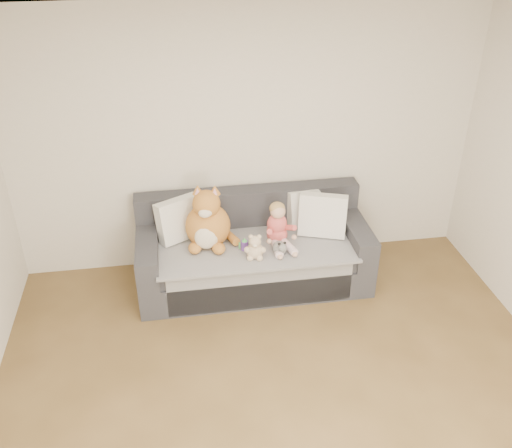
{
  "coord_description": "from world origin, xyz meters",
  "views": [
    {
      "loc": [
        -0.71,
        -2.51,
        3.4
      ],
      "look_at": [
        -0.01,
        1.87,
        0.75
      ],
      "focal_mm": 40.0,
      "sensor_mm": 36.0,
      "label": 1
    }
  ],
  "objects_px": {
    "plush_cat": "(208,223)",
    "sippy_cup": "(245,244)",
    "toddler": "(278,227)",
    "sofa": "(253,253)",
    "teddy_bear": "(255,249)"
  },
  "relations": [
    {
      "from": "plush_cat",
      "to": "sippy_cup",
      "type": "height_order",
      "value": "plush_cat"
    },
    {
      "from": "toddler",
      "to": "plush_cat",
      "type": "height_order",
      "value": "plush_cat"
    },
    {
      "from": "sofa",
      "to": "plush_cat",
      "type": "xyz_separation_m",
      "value": [
        -0.43,
        -0.03,
        0.4
      ]
    },
    {
      "from": "sippy_cup",
      "to": "sofa",
      "type": "bearing_deg",
      "value": 59.28
    },
    {
      "from": "plush_cat",
      "to": "sippy_cup",
      "type": "xyz_separation_m",
      "value": [
        0.32,
        -0.15,
        -0.17
      ]
    },
    {
      "from": "sofa",
      "to": "teddy_bear",
      "type": "height_order",
      "value": "sofa"
    },
    {
      "from": "plush_cat",
      "to": "sippy_cup",
      "type": "distance_m",
      "value": 0.39
    },
    {
      "from": "sippy_cup",
      "to": "teddy_bear",
      "type": "bearing_deg",
      "value": -63.31
    },
    {
      "from": "sofa",
      "to": "teddy_bear",
      "type": "xyz_separation_m",
      "value": [
        -0.03,
        -0.33,
        0.26
      ]
    },
    {
      "from": "toddler",
      "to": "sippy_cup",
      "type": "distance_m",
      "value": 0.35
    },
    {
      "from": "teddy_bear",
      "to": "sippy_cup",
      "type": "height_order",
      "value": "teddy_bear"
    },
    {
      "from": "plush_cat",
      "to": "sippy_cup",
      "type": "bearing_deg",
      "value": -13.98
    },
    {
      "from": "toddler",
      "to": "sippy_cup",
      "type": "relative_size",
      "value": 3.46
    },
    {
      "from": "toddler",
      "to": "teddy_bear",
      "type": "height_order",
      "value": "toddler"
    },
    {
      "from": "sofa",
      "to": "plush_cat",
      "type": "distance_m",
      "value": 0.58
    }
  ]
}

